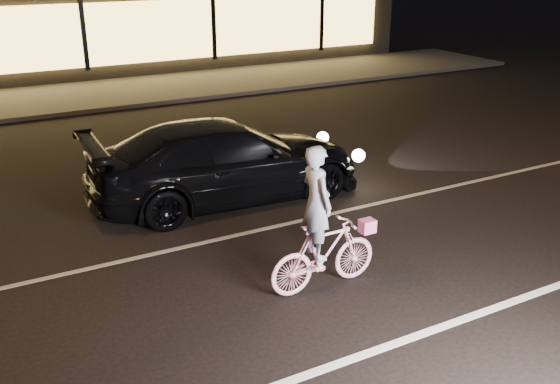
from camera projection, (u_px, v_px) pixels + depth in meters
ground at (340, 282)px, 8.46m from camera, size 90.00×90.00×0.00m
lane_stripe_near at (412, 338)px, 7.23m from camera, size 60.00×0.12×0.01m
lane_stripe_far at (271, 227)px, 10.09m from camera, size 60.00×0.10×0.01m
sidewalk at (103, 94)px, 19.06m from camera, size 30.00×4.00×0.12m
storefront at (58, 8)px, 23.18m from camera, size 25.40×8.42×4.20m
cyclist at (322, 239)px, 8.06m from camera, size 1.58×0.54×1.99m
sedan at (227, 161)px, 11.04m from camera, size 4.98×2.17×1.42m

